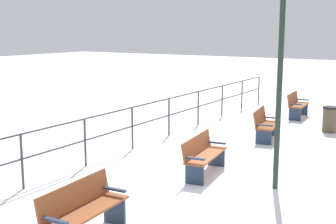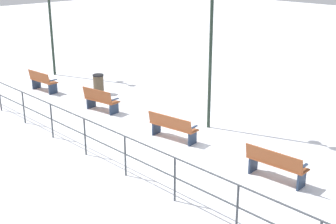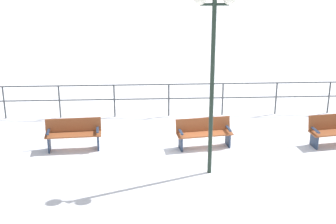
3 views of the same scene
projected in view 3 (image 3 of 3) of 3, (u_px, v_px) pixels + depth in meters
The scene contains 6 objects.
ground_plane at pixel (204, 146), 14.95m from camera, with size 80.00×80.00×0.00m, color white.
bench_second at pixel (73, 133), 14.64m from camera, with size 0.60×1.62×0.88m.
bench_third at pixel (204, 132), 14.79m from camera, with size 0.71×1.67×0.84m.
bench_fourth at pixel (332, 130), 14.93m from camera, with size 0.75×1.44×0.88m.
lamppost_middle at pixel (213, 39), 12.16m from camera, with size 0.32×1.01×4.68m.
waterfront_railing at pixel (196, 94), 17.11m from camera, with size 0.05×20.15×1.13m.
Camera 3 is at (13.59, -1.69, 6.17)m, focal length 54.43 mm.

